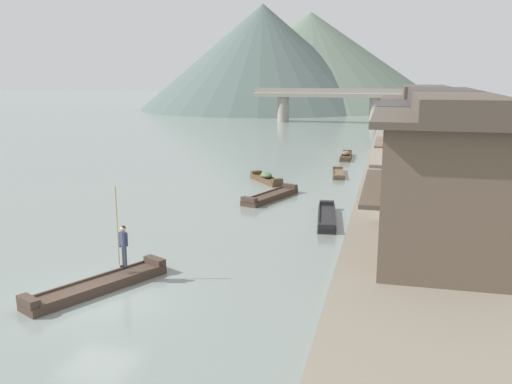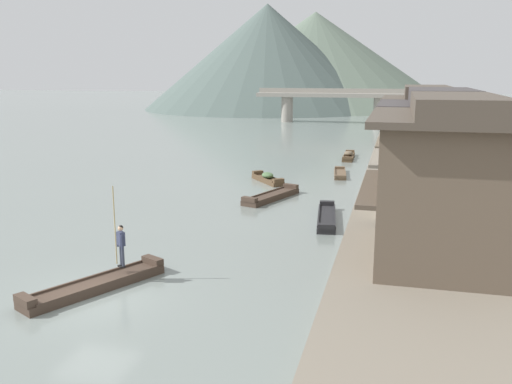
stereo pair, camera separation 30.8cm
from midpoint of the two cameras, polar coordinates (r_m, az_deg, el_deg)
ground_plane at (r=20.24m, az=-16.01°, el=-10.57°), size 400.00×400.00×0.00m
riverbank_right at (r=47.11m, az=22.84°, el=2.34°), size 18.00×110.00×0.73m
boat_foreground_poled at (r=20.98m, az=-15.78°, el=-9.20°), size 3.44×5.36×0.56m
boatman_person at (r=21.16m, az=-13.34°, el=-4.89°), size 0.50×0.40×3.04m
boat_moored_nearest at (r=34.19m, az=1.84°, el=-0.45°), size 2.72×5.08×0.55m
boat_moored_second at (r=39.48m, az=1.42°, el=1.40°), size 2.98×3.44×0.71m
boat_moored_third at (r=29.49m, az=7.57°, el=-2.65°), size 1.51×5.31×0.50m
boat_moored_far at (r=51.11m, az=9.67°, el=3.68°), size 1.01×4.78×0.69m
boat_midriver_drifting at (r=42.58m, az=8.84°, el=1.87°), size 1.32×4.18×0.37m
house_waterfront_nearest at (r=21.92m, az=19.74°, el=1.12°), size 6.26×7.89×6.14m
house_waterfront_second at (r=29.62m, az=18.45°, el=3.94°), size 6.30×7.03×6.14m
house_waterfront_tall at (r=36.01m, az=17.10°, el=5.42°), size 5.44×6.16×6.14m
stone_bridge at (r=87.21m, az=7.99°, el=9.28°), size 23.69×2.40×5.21m
hill_far_west at (r=130.37m, az=6.14°, el=13.38°), size 62.02×62.02×20.92m
hill_far_centre at (r=120.36m, az=1.25°, el=13.71°), size 51.91×51.91×21.60m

